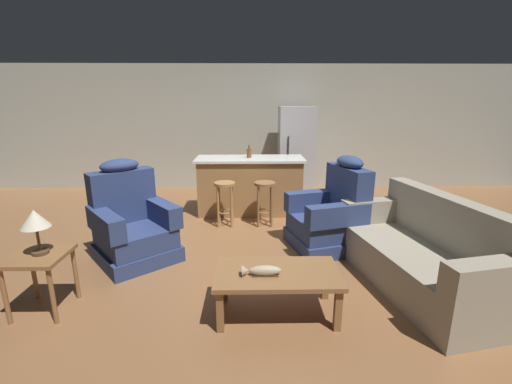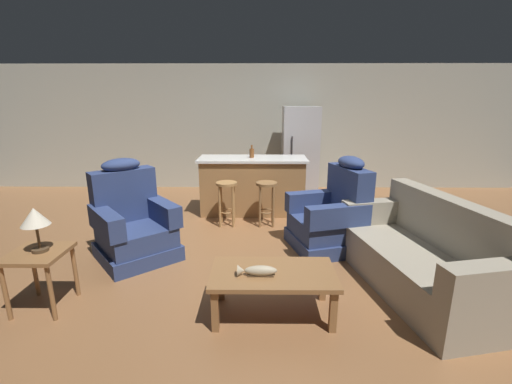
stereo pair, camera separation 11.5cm
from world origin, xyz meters
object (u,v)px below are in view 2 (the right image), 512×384
recliner_near_lamp (133,224)px  refrigerator (300,151)px  recliner_near_island (332,217)px  table_lamp (35,219)px  kitchen_island (253,185)px  bar_stool_left (227,196)px  couch (424,258)px  end_table (39,262)px  bottle_tall_green (252,153)px  coffee_table (273,277)px  fish_figurine (257,271)px  bar_stool_right (266,196)px

recliner_near_lamp → refrigerator: 3.79m
recliner_near_island → table_lamp: size_ratio=2.93×
kitchen_island → bar_stool_left: bearing=-121.3°
couch → refrigerator: refrigerator is taller
table_lamp → kitchen_island: size_ratio=0.23×
couch → end_table: (-3.67, -0.36, 0.12)m
couch → kitchen_island: size_ratio=1.13×
couch → bottle_tall_green: (-1.79, 2.48, 0.69)m
coffee_table → fish_figurine: fish_figurine is taller
fish_figurine → refrigerator: (0.83, 4.19, 0.42)m
fish_figurine → couch: couch is taller
recliner_near_lamp → recliner_near_island: same height
bottle_tall_green → couch: bearing=-54.2°
recliner_near_island → recliner_near_lamp: bearing=-9.2°
bottle_tall_green → recliner_near_lamp: bearing=-128.9°
coffee_table → bar_stool_left: 2.38m
table_lamp → coffee_table: bearing=-2.8°
bar_stool_left → refrigerator: refrigerator is taller
refrigerator → end_table: bearing=-124.9°
couch → bar_stool_right: (-1.55, 1.84, 0.13)m
couch → refrigerator: (-0.85, 3.67, 0.54)m
recliner_near_lamp → bottle_tall_green: bearing=101.2°
end_table → bar_stool_left: (1.51, 2.20, 0.01)m
fish_figurine → bottle_tall_green: bottle_tall_green is taller
fish_figurine → refrigerator: 4.29m
fish_figurine → end_table: end_table is taller
table_lamp → bottle_tall_green: bearing=56.8°
coffee_table → end_table: bearing=177.6°
coffee_table → bottle_tall_green: bearing=94.9°
table_lamp → end_table: bearing=-154.8°
bottle_tall_green → end_table: bearing=-123.4°
table_lamp → kitchen_island: bearing=56.5°
end_table → couch: bearing=5.7°
recliner_near_island → refrigerator: 2.69m
couch → table_lamp: bearing=-5.5°
table_lamp → refrigerator: refrigerator is taller
bar_stool_left → fish_figurine: bearing=-78.6°
bar_stool_right → bottle_tall_green: size_ratio=3.23×
recliner_near_island → bar_stool_left: size_ratio=1.76×
fish_figurine → recliner_near_island: recliner_near_island is taller
couch → table_lamp: table_lamp is taller
fish_figurine → end_table: 1.99m
coffee_table → couch: (1.54, 0.45, -0.02)m
table_lamp → bar_stool_left: (1.48, 2.19, -0.40)m
fish_figurine → end_table: (-1.98, 0.16, -0.00)m
coffee_table → refrigerator: 4.21m
couch → kitchen_island: kitchen_island is taller
bar_stool_right → coffee_table: bearing=-89.7°
bar_stool_left → bar_stool_right: size_ratio=1.00×
coffee_table → bottle_tall_green: size_ratio=5.22×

